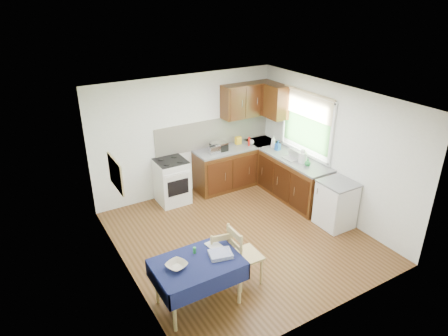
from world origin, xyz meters
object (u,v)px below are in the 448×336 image
chair_far (219,253)px  chair_near (242,254)px  dining_table (197,268)px  kettle (303,156)px  sandwich_press (219,146)px  toaster (214,150)px  dish_rack (294,157)px

chair_far → chair_near: size_ratio=0.88×
dining_table → kettle: 3.44m
sandwich_press → kettle: 1.75m
dining_table → chair_far: chair_far is taller
dining_table → chair_far: 0.63m
chair_near → toaster: (1.06, 2.71, 0.47)m
chair_far → kettle: bearing=-143.4°
chair_far → dish_rack: size_ratio=2.19×
toaster → kettle: bearing=-63.4°
sandwich_press → dish_rack: (1.09, -1.13, -0.07)m
dining_table → sandwich_press: 3.49m
toaster → dish_rack: 1.63m
chair_far → toaster: size_ratio=3.58×
sandwich_press → kettle: kettle is taller
sandwich_press → chair_far: bearing=-132.8°
kettle → dish_rack: bearing=92.2°
toaster → kettle: size_ratio=0.88×
chair_far → sandwich_press: 2.97m
dining_table → kettle: bearing=14.6°
sandwich_press → dish_rack: dish_rack is taller
chair_far → sandwich_press: bearing=-107.9°
chair_near → kettle: (2.33, 1.44, 0.50)m
chair_far → toaster: toaster is taller
chair_near → toaster: toaster is taller
chair_far → dish_rack: dish_rack is taller
dish_rack → chair_far: bearing=-160.2°
dining_table → chair_far: (0.52, 0.31, -0.15)m
dining_table → chair_near: 0.76m
toaster → kettle: kettle is taller
chair_near → toaster: bearing=-20.8°
chair_near → toaster: 2.95m
dining_table → chair_far: size_ratio=1.36×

